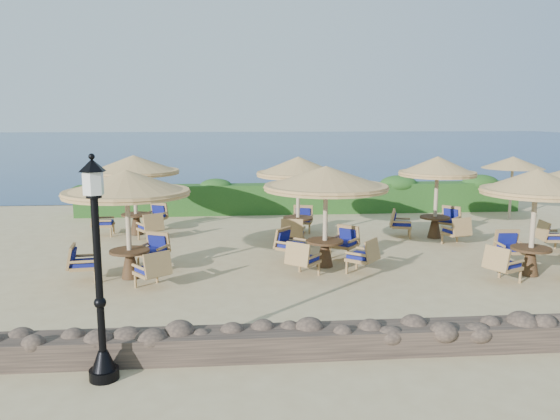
{
  "coord_description": "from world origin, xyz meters",
  "views": [
    {
      "loc": [
        -2.84,
        -14.65,
        3.89
      ],
      "look_at": [
        -1.51,
        0.42,
        1.3
      ],
      "focal_mm": 35.0,
      "sensor_mm": 36.0,
      "label": 1
    }
  ],
  "objects_px": {
    "lamp_post": "(99,280)",
    "cafe_set_2": "(535,201)",
    "cafe_set_0": "(127,199)",
    "cafe_set_3": "(134,177)",
    "cafe_set_4": "(298,178)",
    "extra_parasol": "(513,163)",
    "cafe_set_5": "(437,182)",
    "cafe_set_1": "(326,194)"
  },
  "relations": [
    {
      "from": "extra_parasol",
      "to": "cafe_set_3",
      "type": "xyz_separation_m",
      "value": [
        -13.85,
        -1.65,
        -0.22
      ]
    },
    {
      "from": "lamp_post",
      "to": "cafe_set_1",
      "type": "height_order",
      "value": "lamp_post"
    },
    {
      "from": "cafe_set_1",
      "to": "cafe_set_4",
      "type": "relative_size",
      "value": 1.12
    },
    {
      "from": "cafe_set_2",
      "to": "cafe_set_3",
      "type": "bearing_deg",
      "value": 151.61
    },
    {
      "from": "lamp_post",
      "to": "cafe_set_1",
      "type": "xyz_separation_m",
      "value": [
        4.35,
        5.89,
        0.37
      ]
    },
    {
      "from": "lamp_post",
      "to": "cafe_set_5",
      "type": "bearing_deg",
      "value": 46.62
    },
    {
      "from": "extra_parasol",
      "to": "cafe_set_3",
      "type": "bearing_deg",
      "value": -173.2
    },
    {
      "from": "cafe_set_0",
      "to": "cafe_set_3",
      "type": "relative_size",
      "value": 1.02
    },
    {
      "from": "cafe_set_0",
      "to": "cafe_set_5",
      "type": "bearing_deg",
      "value": 22.31
    },
    {
      "from": "cafe_set_5",
      "to": "cafe_set_1",
      "type": "bearing_deg",
      "value": -143.23
    },
    {
      "from": "cafe_set_2",
      "to": "cafe_set_5",
      "type": "relative_size",
      "value": 1.03
    },
    {
      "from": "cafe_set_3",
      "to": "lamp_post",
      "type": "bearing_deg",
      "value": -83.09
    },
    {
      "from": "cafe_set_0",
      "to": "cafe_set_3",
      "type": "height_order",
      "value": "same"
    },
    {
      "from": "extra_parasol",
      "to": "cafe_set_4",
      "type": "distance_m",
      "value": 8.99
    },
    {
      "from": "cafe_set_1",
      "to": "lamp_post",
      "type": "bearing_deg",
      "value": -126.46
    },
    {
      "from": "cafe_set_3",
      "to": "cafe_set_5",
      "type": "relative_size",
      "value": 1.11
    },
    {
      "from": "lamp_post",
      "to": "cafe_set_2",
      "type": "bearing_deg",
      "value": 26.59
    },
    {
      "from": "cafe_set_5",
      "to": "cafe_set_0",
      "type": "bearing_deg",
      "value": -157.69
    },
    {
      "from": "extra_parasol",
      "to": "cafe_set_5",
      "type": "height_order",
      "value": "cafe_set_5"
    },
    {
      "from": "cafe_set_0",
      "to": "cafe_set_2",
      "type": "bearing_deg",
      "value": -3.6
    },
    {
      "from": "cafe_set_3",
      "to": "cafe_set_4",
      "type": "bearing_deg",
      "value": -11.71
    },
    {
      "from": "cafe_set_0",
      "to": "cafe_set_1",
      "type": "height_order",
      "value": "same"
    },
    {
      "from": "cafe_set_3",
      "to": "cafe_set_1",
      "type": "bearing_deg",
      "value": -38.5
    },
    {
      "from": "cafe_set_2",
      "to": "cafe_set_4",
      "type": "height_order",
      "value": "same"
    },
    {
      "from": "lamp_post",
      "to": "cafe_set_0",
      "type": "height_order",
      "value": "lamp_post"
    },
    {
      "from": "cafe_set_4",
      "to": "cafe_set_5",
      "type": "relative_size",
      "value": 1.08
    },
    {
      "from": "cafe_set_1",
      "to": "cafe_set_3",
      "type": "relative_size",
      "value": 1.09
    },
    {
      "from": "extra_parasol",
      "to": "cafe_set_2",
      "type": "relative_size",
      "value": 0.87
    },
    {
      "from": "lamp_post",
      "to": "cafe_set_3",
      "type": "height_order",
      "value": "lamp_post"
    },
    {
      "from": "cafe_set_1",
      "to": "cafe_set_3",
      "type": "bearing_deg",
      "value": 141.5
    },
    {
      "from": "lamp_post",
      "to": "cafe_set_2",
      "type": "xyz_separation_m",
      "value": [
        9.29,
        4.65,
        0.32
      ]
    },
    {
      "from": "lamp_post",
      "to": "cafe_set_4",
      "type": "distance_m",
      "value": 10.1
    },
    {
      "from": "lamp_post",
      "to": "cafe_set_3",
      "type": "xyz_separation_m",
      "value": [
        -1.25,
        10.35,
        0.4
      ]
    },
    {
      "from": "cafe_set_0",
      "to": "cafe_set_4",
      "type": "xyz_separation_m",
      "value": [
        4.6,
        3.98,
        0.03
      ]
    },
    {
      "from": "extra_parasol",
      "to": "cafe_set_4",
      "type": "bearing_deg",
      "value": -162.17
    },
    {
      "from": "cafe_set_4",
      "to": "cafe_set_5",
      "type": "xyz_separation_m",
      "value": [
        4.43,
        -0.27,
        -0.16
      ]
    },
    {
      "from": "extra_parasol",
      "to": "cafe_set_2",
      "type": "xyz_separation_m",
      "value": [
        -3.31,
        -7.35,
        -0.3
      ]
    },
    {
      "from": "cafe_set_3",
      "to": "cafe_set_5",
      "type": "xyz_separation_m",
      "value": [
        9.73,
        -1.37,
        -0.13
      ]
    },
    {
      "from": "cafe_set_3",
      "to": "cafe_set_4",
      "type": "relative_size",
      "value": 1.03
    },
    {
      "from": "cafe_set_2",
      "to": "lamp_post",
      "type": "bearing_deg",
      "value": -153.41
    },
    {
      "from": "lamp_post",
      "to": "cafe_set_3",
      "type": "distance_m",
      "value": 10.43
    },
    {
      "from": "cafe_set_1",
      "to": "cafe_set_5",
      "type": "xyz_separation_m",
      "value": [
        4.13,
        3.08,
        -0.1
      ]
    }
  ]
}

